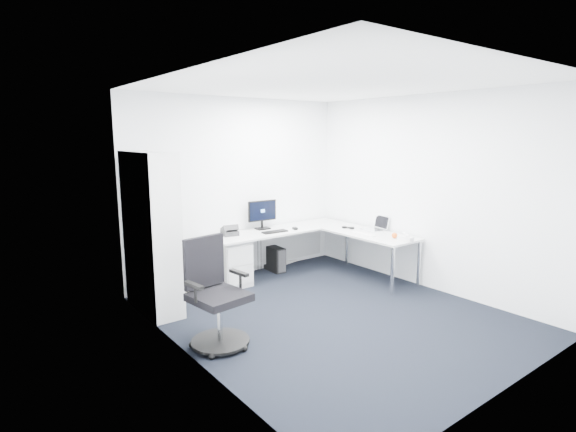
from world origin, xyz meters
TOP-DOWN VIEW (x-y plane):
  - ground at (0.00, 0.00)m, footprint 4.20×4.20m
  - ceiling at (0.00, 0.00)m, footprint 4.20×4.20m
  - wall_back at (0.00, 2.10)m, footprint 3.60×0.02m
  - wall_front at (0.00, -2.10)m, footprint 3.60×0.02m
  - wall_left at (-1.80, 0.00)m, footprint 0.02×4.20m
  - wall_right at (1.80, 0.00)m, footprint 0.02×4.20m
  - l_desk at (0.55, 1.40)m, footprint 2.40×1.35m
  - drawer_pedestal at (-0.38, 1.72)m, footprint 0.44×0.55m
  - bookshelf at (-1.62, 1.45)m, footprint 0.38×0.98m
  - task_chair at (-1.46, 0.10)m, footprint 0.70×0.70m
  - black_pc_tower at (0.52, 1.89)m, footprint 0.20×0.41m
  - beige_pc_tower at (-1.15, 1.83)m, footprint 0.22×0.43m
  - power_strip at (0.97, 2.09)m, footprint 0.34×0.13m
  - monitor at (0.32, 1.92)m, footprint 0.49×0.19m
  - black_keyboard at (0.33, 1.61)m, footprint 0.40×0.17m
  - mouse at (0.70, 1.59)m, footprint 0.09×0.12m
  - desk_phone at (-0.31, 1.85)m, footprint 0.26×0.26m
  - laptop at (1.59, 0.81)m, footprint 0.37×0.36m
  - white_keyboard at (1.27, 0.69)m, footprint 0.12×0.41m
  - headphones at (1.41, 1.14)m, footprint 0.18×0.22m
  - orange_fruit at (1.44, 0.25)m, footprint 0.08×0.08m
  - tissue_box at (1.41, 0.03)m, footprint 0.12×0.21m

SIDE VIEW (x-z plane):
  - ground at x=0.00m, z-range 0.00..0.00m
  - power_strip at x=0.97m, z-range 0.00..0.04m
  - black_pc_tower at x=0.52m, z-range 0.00..0.39m
  - beige_pc_tower at x=-1.15m, z-range 0.00..0.40m
  - drawer_pedestal at x=-0.38m, z-range 0.00..0.67m
  - l_desk at x=0.55m, z-range 0.00..0.70m
  - task_chair at x=-1.46m, z-range 0.00..1.12m
  - white_keyboard at x=1.27m, z-range 0.70..0.72m
  - black_keyboard at x=0.33m, z-range 0.70..0.72m
  - mouse at x=0.70m, z-range 0.70..0.73m
  - headphones at x=1.41m, z-range 0.70..0.75m
  - tissue_box at x=1.41m, z-range 0.70..0.77m
  - orange_fruit at x=1.44m, z-range 0.70..0.78m
  - desk_phone at x=-0.31m, z-range 0.70..0.86m
  - laptop at x=1.59m, z-range 0.70..0.93m
  - monitor at x=0.32m, z-range 0.70..1.17m
  - bookshelf at x=-1.62m, z-range 0.00..1.96m
  - wall_back at x=0.00m, z-range 0.00..2.70m
  - wall_front at x=0.00m, z-range 0.00..2.70m
  - wall_left at x=-1.80m, z-range 0.00..2.70m
  - wall_right at x=1.80m, z-range 0.00..2.70m
  - ceiling at x=0.00m, z-range 2.70..2.70m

